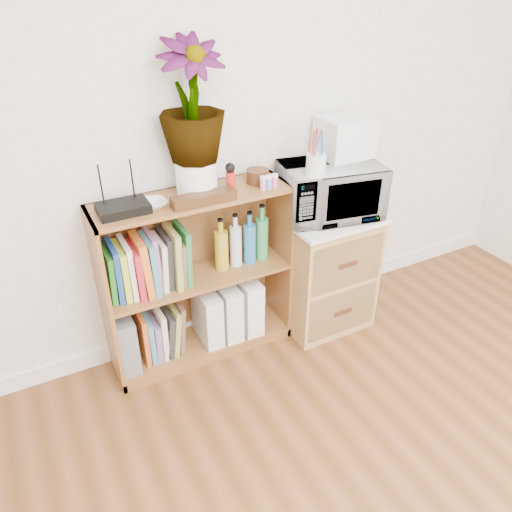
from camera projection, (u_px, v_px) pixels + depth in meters
skirting_board at (246, 310)px, 3.10m from camera, size 4.00×0.02×0.10m
bookshelf at (198, 279)px, 2.64m from camera, size 1.00×0.30×0.95m
wicker_unit at (322, 270)px, 2.95m from camera, size 0.50×0.45×0.70m
microwave at (330, 190)px, 2.67m from camera, size 0.57×0.44×0.29m
pen_cup at (316, 165)px, 2.45m from camera, size 0.10×0.10×0.11m
small_appliance at (345, 137)px, 2.66m from camera, size 0.27×0.22×0.21m
router at (123, 208)px, 2.24m from camera, size 0.23×0.15×0.04m
white_bowl at (152, 204)px, 2.28m from camera, size 0.13×0.13×0.03m
plant_pot at (197, 177)px, 2.38m from camera, size 0.20×0.20×0.17m
potted_plant at (192, 101)px, 2.20m from camera, size 0.31×0.31×0.55m
trinket_box at (204, 198)px, 2.32m from camera, size 0.31×0.08×0.05m
kokeshi_doll at (230, 182)px, 2.41m from camera, size 0.05×0.05×0.10m
wooden_bowl at (257, 176)px, 2.53m from camera, size 0.11×0.11×0.07m
paint_jars at (269, 184)px, 2.46m from camera, size 0.10×0.04×0.05m
file_box at (124, 339)px, 2.60m from camera, size 0.10×0.26×0.32m
magazine_holder_left at (207, 315)px, 2.77m from camera, size 0.10×0.25×0.31m
magazine_holder_mid at (226, 309)px, 2.82m from camera, size 0.10×0.26×0.32m
magazine_holder_right at (246, 302)px, 2.87m from camera, size 0.10×0.26×0.33m
cookbooks at (147, 264)px, 2.45m from camera, size 0.41×0.20×0.31m
liquor_bottles at (248, 238)px, 2.67m from camera, size 0.39×0.07×0.31m
lower_books at (160, 332)px, 2.69m from camera, size 0.24×0.19×0.30m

